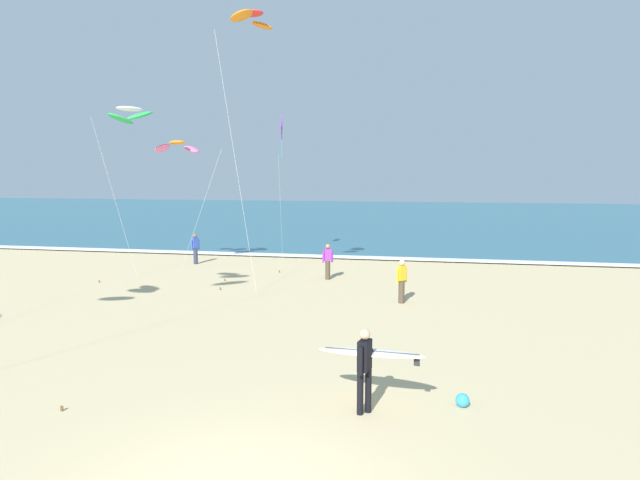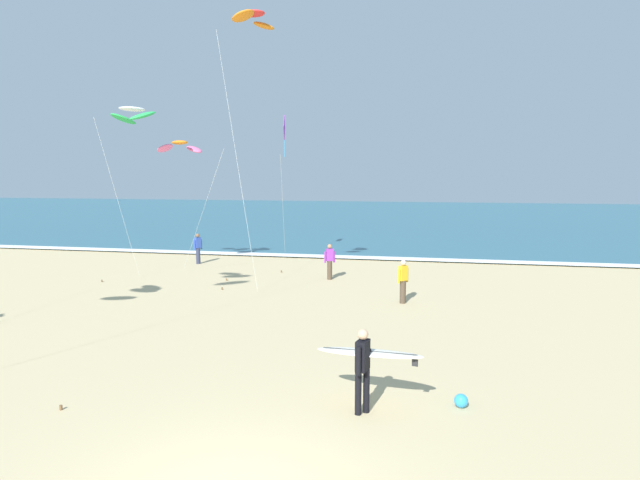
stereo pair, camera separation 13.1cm
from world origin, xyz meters
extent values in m
cube|color=#2D6075|center=(0.00, 52.30, 0.04)|extent=(160.00, 60.00, 0.08)
cube|color=white|center=(0.00, 22.60, 0.09)|extent=(160.00, 1.06, 0.01)
cylinder|color=black|center=(1.41, 3.34, 0.44)|extent=(0.13, 0.13, 0.88)
cylinder|color=black|center=(1.56, 3.47, 0.44)|extent=(0.13, 0.13, 0.88)
cube|color=black|center=(1.49, 3.41, 1.18)|extent=(0.27, 0.38, 0.60)
cube|color=white|center=(1.38, 3.43, 1.22)|extent=(0.06, 0.20, 0.32)
sphere|color=tan|center=(1.49, 3.41, 1.60)|extent=(0.21, 0.21, 0.21)
cylinder|color=black|center=(1.44, 3.18, 1.14)|extent=(0.09, 0.09, 0.56)
cylinder|color=black|center=(1.54, 3.63, 1.29)|extent=(0.09, 0.09, 0.26)
cylinder|color=black|center=(1.50, 3.73, 1.16)|extent=(0.26, 0.13, 0.14)
ellipsoid|color=white|center=(1.56, 3.76, 1.12)|extent=(2.31, 0.98, 0.20)
cube|color=#333333|center=(1.56, 3.76, 1.16)|extent=(1.93, 0.45, 0.12)
cube|color=#262628|center=(2.49, 3.55, 1.05)|extent=(0.12, 0.04, 0.14)
cylinder|color=brown|center=(-4.42, 2.36, 0.05)|extent=(0.06, 0.06, 0.10)
ellipsoid|color=green|center=(-9.43, 14.84, 7.15)|extent=(1.25, 1.38, 0.56)
ellipsoid|color=white|center=(-10.22, 15.38, 7.51)|extent=(1.24, 1.37, 0.20)
ellipsoid|color=green|center=(-11.00, 15.93, 7.15)|extent=(1.25, 1.38, 0.56)
cylinder|color=silver|center=(-10.70, 14.68, 3.57)|extent=(0.99, 1.42, 6.95)
cylinder|color=brown|center=(-11.19, 13.98, 0.05)|extent=(0.06, 0.06, 0.10)
ellipsoid|color=orange|center=(-4.00, 12.46, 10.28)|extent=(1.04, 0.89, 0.46)
ellipsoid|color=red|center=(-3.83, 13.14, 10.55)|extent=(1.03, 0.89, 0.20)
ellipsoid|color=orange|center=(-3.66, 13.83, 10.28)|extent=(1.04, 0.89, 0.46)
cylinder|color=silver|center=(-4.66, 13.35, 5.14)|extent=(1.66, 0.42, 10.08)
cylinder|color=brown|center=(-5.48, 13.55, 0.05)|extent=(0.06, 0.06, 0.10)
ellipsoid|color=pink|center=(-8.48, 17.85, 5.84)|extent=(1.17, 1.05, 0.49)
ellipsoid|color=orange|center=(-8.90, 17.19, 6.14)|extent=(1.15, 1.04, 0.20)
ellipsoid|color=pink|center=(-9.32, 16.53, 5.84)|extent=(1.17, 1.05, 0.49)
cylinder|color=silver|center=(-7.44, 16.26, 2.92)|extent=(2.93, 1.86, 5.65)
cylinder|color=brown|center=(-5.98, 15.34, 0.05)|extent=(0.06, 0.06, 0.10)
cube|color=purple|center=(-5.01, 21.63, 7.13)|extent=(0.31, 1.28, 1.30)
cylinder|color=#2D99DB|center=(-5.01, 21.63, 6.03)|extent=(0.02, 0.02, 0.89)
cylinder|color=silver|center=(-4.58, 19.68, 2.84)|extent=(0.88, 3.92, 5.49)
cylinder|color=brown|center=(-4.14, 17.72, 0.05)|extent=(0.06, 0.06, 0.10)
cylinder|color=#4C3D2D|center=(1.82, 12.71, 0.42)|extent=(0.22, 0.22, 0.84)
cube|color=gold|center=(1.82, 12.71, 1.11)|extent=(0.35, 0.36, 0.54)
sphere|color=beige|center=(1.82, 12.71, 1.49)|extent=(0.20, 0.20, 0.20)
cylinder|color=gold|center=(1.68, 12.56, 1.01)|extent=(0.08, 0.08, 0.50)
cylinder|color=gold|center=(1.97, 12.86, 1.01)|extent=(0.08, 0.08, 0.50)
cylinder|color=#2D334C|center=(-9.08, 19.28, 0.42)|extent=(0.22, 0.22, 0.84)
cube|color=#3351B7|center=(-9.08, 19.28, 1.11)|extent=(0.32, 0.37, 0.54)
sphere|color=brown|center=(-9.08, 19.28, 1.49)|extent=(0.20, 0.20, 0.20)
cylinder|color=#3351B7|center=(-8.96, 19.46, 1.01)|extent=(0.08, 0.08, 0.50)
cylinder|color=#3351B7|center=(-9.19, 19.11, 1.01)|extent=(0.08, 0.08, 0.50)
cylinder|color=#4C3D2D|center=(-1.58, 16.53, 0.42)|extent=(0.22, 0.22, 0.84)
cube|color=purple|center=(-1.58, 16.53, 1.11)|extent=(0.37, 0.30, 0.54)
sphere|color=#A87A59|center=(-1.58, 16.53, 1.49)|extent=(0.20, 0.20, 0.20)
cylinder|color=purple|center=(-1.39, 16.62, 1.01)|extent=(0.08, 0.08, 0.50)
cylinder|color=purple|center=(-1.77, 16.43, 1.01)|extent=(0.08, 0.08, 0.50)
sphere|color=#2D99DB|center=(3.41, 4.06, 0.14)|extent=(0.28, 0.28, 0.28)
camera|label=1|loc=(2.55, -6.66, 4.69)|focal=30.19mm
camera|label=2|loc=(2.68, -6.64, 4.69)|focal=30.19mm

